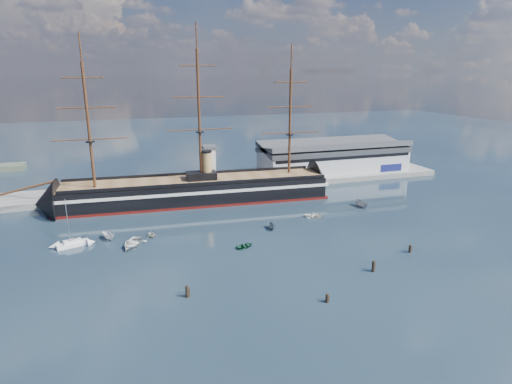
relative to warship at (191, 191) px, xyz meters
name	(u,v)px	position (x,y,z in m)	size (l,w,h in m)	color
ground	(223,219)	(6.30, -20.00, -4.04)	(600.00, 600.00, 0.00)	#152230
quay	(226,187)	(16.30, 16.00, -4.04)	(180.00, 18.00, 2.00)	slate
warehouse	(333,157)	(64.30, 20.00, 3.95)	(63.00, 21.00, 11.60)	#B7BABC
quay_tower	(209,165)	(9.30, 13.00, 5.72)	(5.00, 5.00, 15.00)	silver
warship	(191,191)	(0.00, 0.00, 0.00)	(113.37, 21.98, 53.94)	black
sailboat	(73,243)	(-35.35, -28.77, -3.23)	(8.24, 4.65, 12.65)	white
motorboat_a	(109,240)	(-26.59, -26.96, -4.04)	(6.13, 2.25, 2.45)	white
motorboat_b	(245,248)	(6.24, -43.14, -4.04)	(2.90, 1.16, 1.36)	#174C32
motorboat_c	(272,229)	(17.11, -33.05, -4.04)	(4.85, 1.78, 1.94)	slate
motorboat_d	(152,237)	(-15.71, -28.69, -4.04)	(5.58, 2.42, 2.05)	beige
motorboat_e	(314,217)	(33.02, -27.24, -4.04)	(3.41, 1.36, 1.59)	white
motorboat_f	(361,207)	(52.29, -22.87, -4.04)	(6.94, 2.54, 2.78)	gray
motorboat_g	(133,246)	(-20.89, -33.56, -4.04)	(5.15, 2.06, 2.40)	silver
piling_near_left	(187,297)	(-11.71, -63.30, -4.04)	(0.64, 0.64, 3.21)	black
piling_near_mid	(327,302)	(13.67, -73.64, -4.04)	(0.64, 0.64, 2.52)	black
piling_near_right	(373,271)	(29.56, -64.89, -4.04)	(0.64, 0.64, 3.28)	black
piling_far_right	(410,253)	(43.98, -58.67, -4.04)	(0.64, 0.64, 2.68)	black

